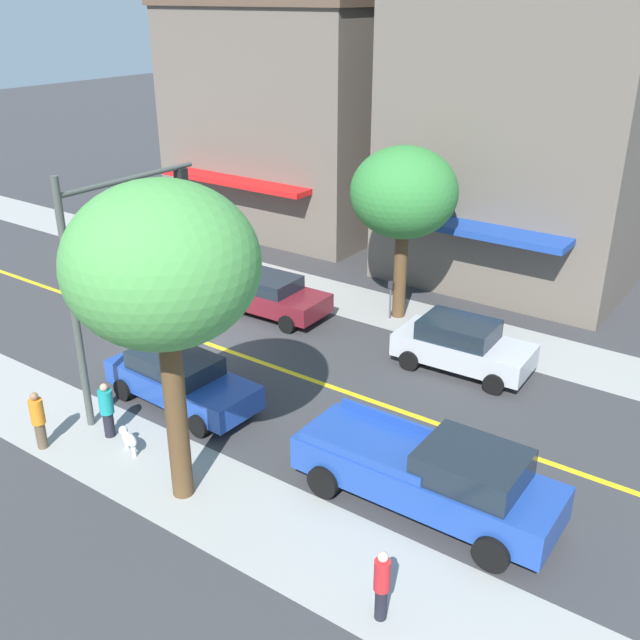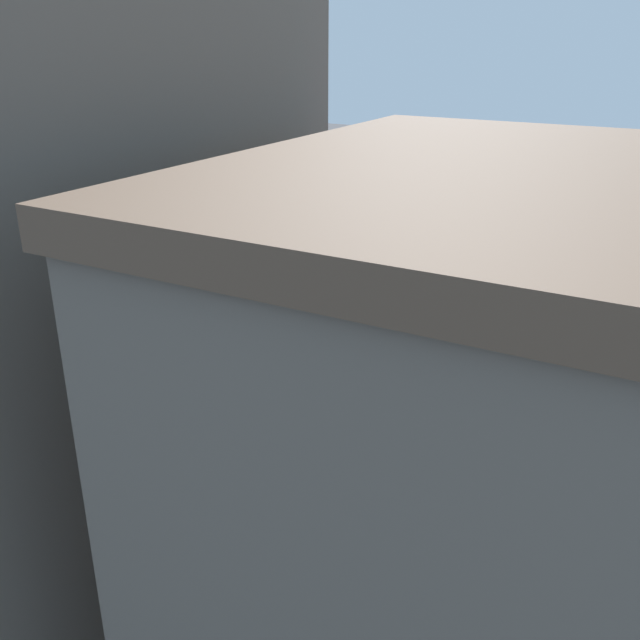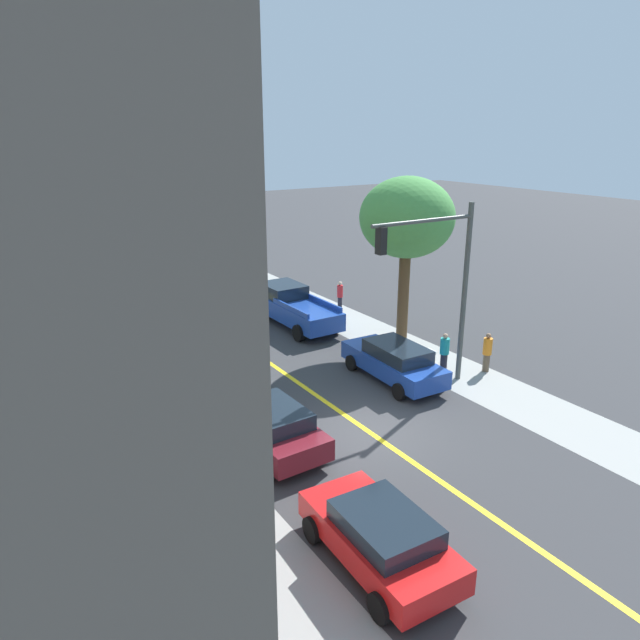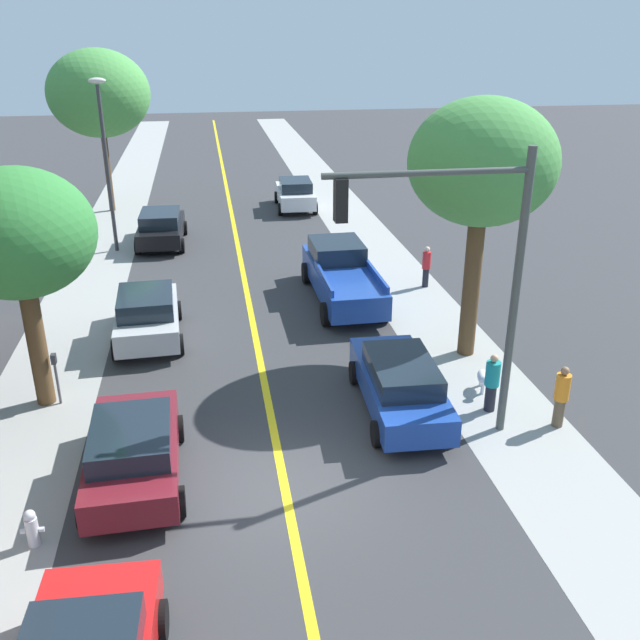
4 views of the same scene
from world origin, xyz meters
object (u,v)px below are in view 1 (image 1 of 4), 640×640
(pedestrian_orange_shirt, at_px, (38,419))
(traffic_light_mast, at_px, (109,256))
(blue_pickup_truck, at_px, (432,475))
(pedestrian_red_shirt, at_px, (382,584))
(pedestrian_teal_shirt, at_px, (107,409))
(silver_sedan_left_curb, at_px, (462,345))
(blue_sedan_right_curb, at_px, (180,379))
(small_dog, at_px, (128,438))
(maroon_sedan_left_curb, at_px, (270,295))
(street_tree_right_corner, at_px, (404,194))
(parking_meter, at_px, (391,294))
(street_tree_left_far, at_px, (162,267))
(red_sedan_left_curb, at_px, (166,263))
(fire_hydrant, at_px, (264,280))

(pedestrian_orange_shirt, bearing_deg, traffic_light_mast, -147.85)
(blue_pickup_truck, bearing_deg, traffic_light_mast, -175.08)
(blue_pickup_truck, height_order, pedestrian_red_shirt, blue_pickup_truck)
(pedestrian_red_shirt, bearing_deg, pedestrian_teal_shirt, 140.43)
(pedestrian_teal_shirt, distance_m, pedestrian_red_shirt, 9.18)
(silver_sedan_left_curb, height_order, blue_pickup_truck, blue_pickup_truck)
(blue_sedan_right_curb, bearing_deg, small_dog, -73.45)
(pedestrian_red_shirt, xyz_separation_m, small_dog, (-0.94, -8.11, -0.44))
(maroon_sedan_left_curb, bearing_deg, blue_sedan_right_curb, -74.75)
(street_tree_right_corner, height_order, maroon_sedan_left_curb, street_tree_right_corner)
(maroon_sedan_left_curb, xyz_separation_m, pedestrian_orange_shirt, (10.15, 0.60, 0.08))
(parking_meter, height_order, maroon_sedan_left_curb, maroon_sedan_left_curb)
(blue_pickup_truck, relative_size, pedestrian_teal_shirt, 3.88)
(small_dog, bearing_deg, blue_sedan_right_curb, -58.47)
(street_tree_left_far, xyz_separation_m, small_dog, (-0.41, -2.35, -5.29))
(red_sedan_left_curb, relative_size, blue_sedan_right_curb, 0.87)
(fire_hydrant, xyz_separation_m, small_dog, (10.75, 4.37, 0.01))
(street_tree_left_far, distance_m, small_dog, 5.80)
(maroon_sedan_left_curb, xyz_separation_m, blue_pickup_truck, (6.51, 10.00, 0.17))
(street_tree_left_far, xyz_separation_m, blue_pickup_truck, (-2.87, 5.04, -4.74))
(maroon_sedan_left_curb, relative_size, silver_sedan_left_curb, 1.01)
(pedestrian_teal_shirt, bearing_deg, street_tree_right_corner, 81.49)
(traffic_light_mast, relative_size, small_dog, 8.37)
(street_tree_right_corner, xyz_separation_m, traffic_light_mast, (10.01, -3.21, -0.05))
(fire_hydrant, height_order, traffic_light_mast, traffic_light_mast)
(fire_hydrant, relative_size, blue_pickup_truck, 0.13)
(red_sedan_left_curb, height_order, blue_sedan_right_curb, blue_sedan_right_curb)
(parking_meter, distance_m, blue_pickup_truck, 10.73)
(parking_meter, bearing_deg, red_sedan_left_curb, -78.35)
(street_tree_right_corner, relative_size, pedestrian_orange_shirt, 3.79)
(fire_hydrant, distance_m, pedestrian_red_shirt, 17.11)
(street_tree_left_far, distance_m, parking_meter, 12.60)
(small_dog, bearing_deg, maroon_sedan_left_curb, -56.62)
(parking_meter, xyz_separation_m, traffic_light_mast, (9.63, -3.07, 3.58))
(maroon_sedan_left_curb, height_order, small_dog, maroon_sedan_left_curb)
(street_tree_left_far, bearing_deg, blue_pickup_truck, 119.62)
(street_tree_right_corner, bearing_deg, pedestrian_orange_shirt, -14.58)
(red_sedan_left_curb, distance_m, pedestrian_teal_shirt, 11.65)
(maroon_sedan_left_curb, relative_size, pedestrian_teal_shirt, 2.71)
(parking_meter, xyz_separation_m, pedestrian_teal_shirt, (11.01, -2.18, -0.12))
(parking_meter, height_order, blue_sedan_right_curb, blue_sedan_right_curb)
(street_tree_left_far, bearing_deg, fire_hydrant, -148.94)
(parking_meter, bearing_deg, street_tree_right_corner, 159.65)
(blue_sedan_right_curb, distance_m, blue_pickup_truck, 8.04)
(red_sedan_left_curb, height_order, small_dog, red_sedan_left_curb)
(fire_hydrant, bearing_deg, silver_sedan_left_curb, 80.18)
(blue_pickup_truck, bearing_deg, pedestrian_red_shirt, -78.57)
(street_tree_right_corner, bearing_deg, pedestrian_red_shirt, 28.48)
(blue_pickup_truck, relative_size, pedestrian_red_shirt, 3.88)
(blue_sedan_right_curb, relative_size, pedestrian_orange_shirt, 2.95)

